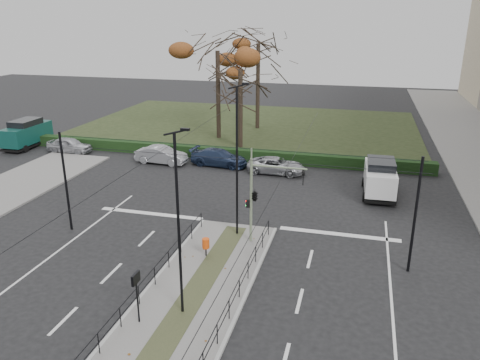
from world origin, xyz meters
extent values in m
plane|color=black|center=(0.00, 0.00, 0.00)|extent=(140.00, 140.00, 0.00)
cube|color=slate|center=(0.00, -2.50, 0.07)|extent=(4.40, 15.00, 0.14)
cube|color=black|center=(-6.00, 32.00, 0.05)|extent=(38.00, 26.00, 0.10)
cube|color=black|center=(-6.00, 18.60, 0.50)|extent=(38.00, 1.00, 1.00)
cylinder|color=black|center=(-2.05, 4.00, 0.59)|extent=(0.04, 0.04, 0.90)
cylinder|color=black|center=(2.05, 4.00, 0.59)|extent=(0.04, 0.04, 0.90)
cylinder|color=black|center=(-2.05, -2.60, 1.04)|extent=(0.04, 13.20, 0.04)
cylinder|color=black|center=(2.05, -2.60, 1.04)|extent=(0.04, 13.20, 0.04)
cylinder|color=black|center=(-9.60, 2.00, 3.00)|extent=(0.14, 0.14, 6.00)
cylinder|color=black|center=(9.60, 2.00, 3.00)|extent=(0.14, 0.14, 6.00)
cylinder|color=black|center=(0.00, 1.00, 5.50)|extent=(20.00, 0.02, 0.02)
cylinder|color=black|center=(0.00, 3.00, 5.50)|extent=(20.00, 0.02, 0.02)
cylinder|color=black|center=(-3.50, -2.00, 5.30)|extent=(0.02, 34.00, 0.02)
cylinder|color=black|center=(3.50, -2.00, 5.30)|extent=(0.02, 34.00, 0.02)
cylinder|color=gray|center=(1.23, 3.02, 2.56)|extent=(0.15, 0.15, 4.84)
cylinder|color=gray|center=(2.72, 3.02, 4.60)|extent=(2.98, 0.09, 0.09)
imported|color=black|center=(4.02, 3.02, 4.14)|extent=(0.16, 0.18, 0.84)
imported|color=black|center=(1.44, 3.02, 2.93)|extent=(0.62, 1.88, 0.74)
cube|color=black|center=(1.06, 3.02, 2.37)|extent=(0.20, 0.15, 0.46)
sphere|color=#FF0C0C|center=(0.97, 3.02, 2.51)|extent=(0.10, 0.10, 0.10)
sphere|color=#0CE533|center=(0.97, 3.02, 2.26)|extent=(0.10, 0.10, 0.10)
cylinder|color=black|center=(-0.65, 0.71, 0.38)|extent=(0.08, 0.08, 0.48)
cylinder|color=#DA470C|center=(-0.65, 0.71, 0.86)|extent=(0.38, 0.38, 0.52)
cylinder|color=black|center=(-1.50, -5.39, 1.21)|extent=(0.08, 0.08, 2.15)
cube|color=black|center=(-1.50, -5.39, 2.18)|extent=(0.11, 0.59, 0.45)
cube|color=white|center=(-1.56, -5.39, 2.18)|extent=(0.02, 0.52, 0.38)
cylinder|color=black|center=(-0.02, -4.27, 4.06)|extent=(0.12, 0.12, 7.84)
cube|color=black|center=(0.42, -4.27, 8.13)|extent=(0.34, 0.14, 0.10)
cylinder|color=black|center=(0.25, 3.69, 4.38)|extent=(0.13, 0.13, 8.49)
cube|color=black|center=(0.73, 3.69, 8.79)|extent=(0.37, 0.15, 0.11)
imported|color=#A8AAB0|center=(-19.59, 16.81, 0.72)|extent=(4.26, 1.74, 1.45)
imported|color=#A8AAB0|center=(-9.84, 15.84, 0.75)|extent=(4.62, 1.84, 1.50)
imported|color=#212F4D|center=(-4.81, 16.50, 0.71)|extent=(5.08, 2.45, 1.43)
imported|color=#A8AAB0|center=(0.32, 15.72, 0.65)|extent=(4.71, 2.27, 1.29)
cube|color=white|center=(8.31, 12.75, 1.28)|extent=(2.17, 4.89, 1.56)
cube|color=black|center=(8.31, 12.75, 2.22)|extent=(1.95, 2.71, 0.73)
cube|color=black|center=(8.31, 12.75, 0.30)|extent=(2.22, 4.99, 0.18)
cylinder|color=black|center=(9.37, 11.19, 0.33)|extent=(0.24, 0.67, 0.66)
cylinder|color=black|center=(7.34, 11.13, 0.33)|extent=(0.24, 0.67, 0.66)
cylinder|color=black|center=(9.28, 14.38, 0.33)|extent=(0.24, 0.67, 0.66)
cylinder|color=black|center=(7.25, 14.32, 0.33)|extent=(0.24, 0.67, 0.66)
cube|color=#0D3A34|center=(-24.72, 17.58, 1.33)|extent=(2.11, 5.45, 1.67)
cube|color=black|center=(-24.72, 17.58, 2.33)|extent=(1.90, 3.01, 0.78)
cube|color=black|center=(-24.72, 17.58, 0.30)|extent=(2.15, 5.56, 0.18)
cylinder|color=black|center=(-23.69, 15.81, 0.33)|extent=(0.23, 0.66, 0.66)
cylinder|color=black|center=(-25.69, 15.77, 0.33)|extent=(0.23, 0.66, 0.66)
cylinder|color=black|center=(-23.75, 19.39, 0.33)|extent=(0.23, 0.66, 0.66)
cylinder|color=black|center=(-25.76, 19.35, 0.33)|extent=(0.23, 0.66, 0.66)
cylinder|color=black|center=(-7.65, 25.59, 4.51)|extent=(0.44, 0.44, 8.82)
ellipsoid|color=#542713|center=(-7.65, 25.59, 8.92)|extent=(8.18, 8.18, 5.54)
cylinder|color=black|center=(-4.75, 31.11, 4.74)|extent=(0.44, 0.44, 9.29)
cylinder|color=black|center=(-4.50, 22.52, 3.82)|extent=(0.44, 0.44, 7.45)
camera|label=1|loc=(6.71, -20.13, 12.05)|focal=35.00mm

